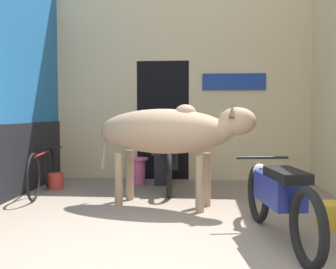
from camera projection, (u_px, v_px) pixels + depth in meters
The scene contains 9 objects.
ground_plane at pixel (156, 258), 3.41m from camera, with size 30.00×30.00×0.00m, color gray.
wall_back_with_doorway at pixel (176, 90), 7.58m from camera, with size 4.75×0.93×3.92m.
cow at pixel (169, 132), 5.24m from camera, with size 2.21×1.08×1.39m.
motorcycle_near at pixel (279, 196), 3.82m from camera, with size 0.58×2.03×0.78m.
motorcycle_far at pixel (169, 162), 6.47m from camera, with size 0.58×1.96×0.78m.
bicycle at pixel (42, 171), 6.07m from camera, with size 0.44×1.70×0.71m.
shopkeeper_seated at pixel (163, 146), 6.90m from camera, with size 0.41×0.34×1.26m.
plastic_stool at pixel (138, 170), 6.91m from camera, with size 0.35×0.35×0.47m.
bucket at pixel (56, 181), 6.49m from camera, with size 0.26×0.26×0.26m.
Camera 1 is at (0.39, -3.32, 1.26)m, focal length 42.00 mm.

